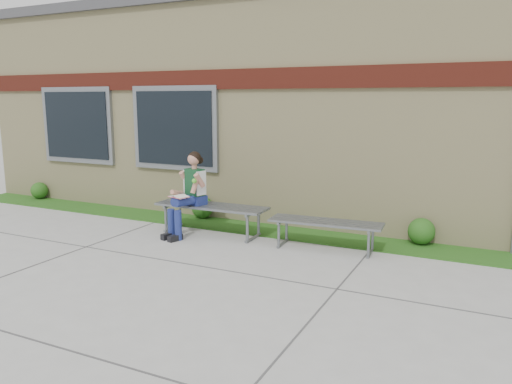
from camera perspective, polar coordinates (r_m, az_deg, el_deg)
The scene contains 9 objects.
ground at distance 6.09m, azimuth -1.39°, elevation -11.12°, with size 80.00×80.00×0.00m, color #9E9E99.
grass_strip at distance 8.36m, azimuth 6.80°, elevation -5.04°, with size 16.00×0.80×0.02m, color #264512.
school_building at distance 11.32m, azimuth 12.72°, elevation 9.58°, with size 16.20×6.22×4.20m.
bench_left at distance 8.41m, azimuth -5.12°, elevation -2.25°, with size 1.95×0.57×0.50m.
bench_right at distance 7.62m, azimuth 7.95°, elevation -4.04°, with size 1.73×0.59×0.44m.
girl at distance 8.33m, azimuth -7.68°, elevation 0.06°, with size 0.53×0.86×1.40m.
shrub_west at distance 12.34m, azimuth -23.52°, elevation 0.16°, with size 0.37×0.37×0.37m, color #264512.
shrub_mid at distance 9.52m, azimuth -6.14°, elevation -1.76°, with size 0.41×0.41×0.41m, color #264512.
shrub_east at distance 8.19m, azimuth 18.38°, elevation -4.28°, with size 0.41×0.41×0.41m, color #264512.
Camera 1 is at (2.59, -5.03, 2.25)m, focal length 35.00 mm.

